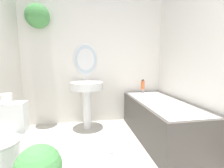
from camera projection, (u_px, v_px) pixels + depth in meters
name	position (u px, v px, depth m)	size (l,w,h in m)	color
wall_back	(88.00, 55.00, 3.06)	(2.76, 0.40, 2.40)	silver
wall_right	(217.00, 60.00, 1.93)	(0.06, 2.98, 2.40)	silver
toilet	(2.00, 149.00, 1.63)	(0.41, 0.56, 0.74)	white
pedestal_sink	(87.00, 92.00, 2.82)	(0.56, 0.56, 0.93)	white
bathtub	(161.00, 119.00, 2.51)	(0.72, 1.67, 0.65)	#4C4742
shampoo_bottle	(143.00, 85.00, 3.12)	(0.07, 0.07, 0.19)	#DB6633
bath_mat	(89.00, 148.00, 2.22)	(0.60, 0.37, 0.02)	silver
toilet_paper_roll	(7.00, 98.00, 1.76)	(0.11, 0.11, 0.10)	white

